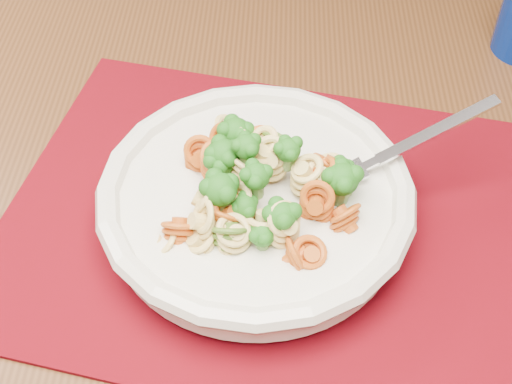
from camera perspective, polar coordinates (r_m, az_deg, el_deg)
name	(u,v)px	position (r m, az deg, el deg)	size (l,w,h in m)	color
dining_table	(274,190)	(0.81, 1.44, 0.18)	(1.45, 1.19, 0.78)	#4E2D16
placemat	(269,220)	(0.62, 1.07, -2.29)	(0.45, 0.35, 0.00)	#5A030F
pasta_bowl	(256,200)	(0.59, 0.00, -0.64)	(0.26, 0.26, 0.05)	silver
pasta_broccoli_heap	(256,187)	(0.58, 0.00, 0.40)	(0.22, 0.22, 0.06)	#E9CC73
fork	(351,174)	(0.59, 7.57, 1.46)	(0.19, 0.02, 0.01)	silver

